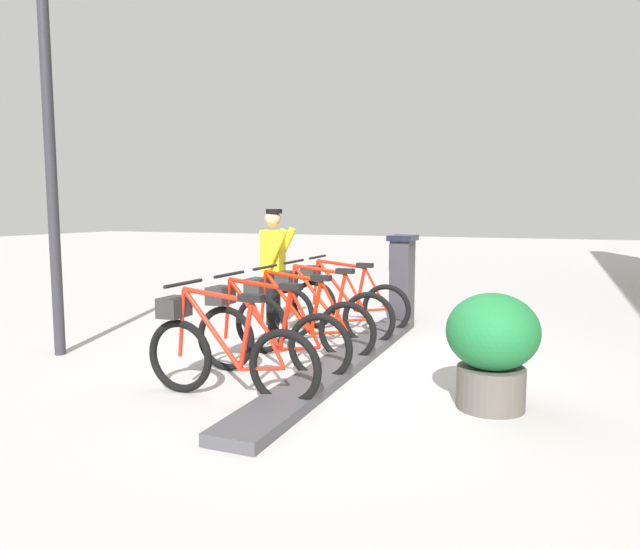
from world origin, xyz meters
The scene contains 11 objects.
ground_plane centered at (0.00, 0.00, 0.00)m, with size 60.00×60.00×0.00m, color #B6B2B0.
dock_rail_base centered at (0.00, 0.00, 0.05)m, with size 0.44×4.70×0.10m, color #47474C.
payment_kiosk centered at (0.05, -2.69, 0.67)m, with size 0.36×0.52×1.28m.
bike_docked_0 centered at (0.63, -1.75, 0.43)m, with size 1.72×0.54×1.02m.
bike_docked_1 centered at (0.63, -0.97, 0.43)m, with size 1.72×0.54×1.02m.
bike_docked_2 centered at (0.63, -0.19, 0.43)m, with size 1.72×0.54×1.02m.
bike_docked_3 centered at (0.63, 0.59, 0.43)m, with size 1.72×0.54×1.02m.
bike_docked_4 centered at (0.63, 1.37, 0.43)m, with size 1.72×0.54×1.02m.
worker_near_rack centered at (1.50, -1.37, 0.91)m, with size 0.50×0.68×1.66m.
lamp_post centered at (3.18, 0.74, 2.83)m, with size 0.32×0.32×4.38m.
planter_bush centered at (-1.57, 0.74, 0.54)m, with size 0.76×0.76×0.97m.
Camera 1 is at (-2.02, 5.61, 1.65)m, focal length 32.46 mm.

